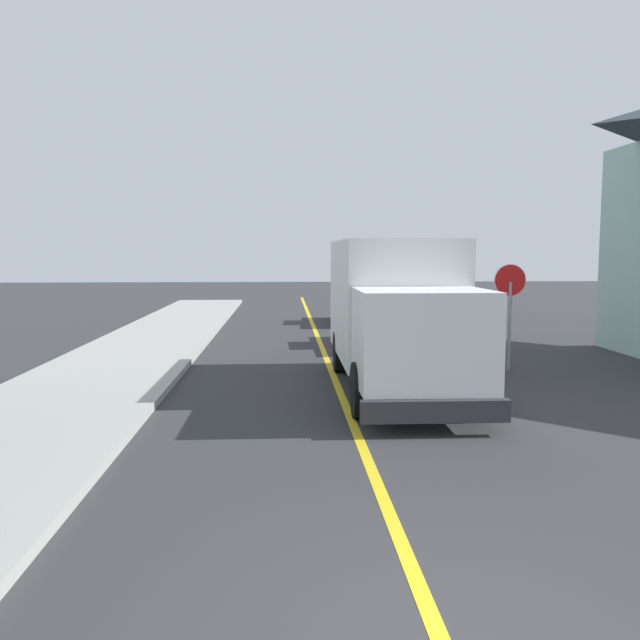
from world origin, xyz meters
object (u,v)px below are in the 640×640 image
at_px(parked_car_near, 383,320).
at_px(stop_sign, 510,296).
at_px(box_truck, 396,307).
at_px(parked_car_mid, 355,304).

distance_m(parked_car_near, stop_sign, 5.27).
bearing_deg(box_truck, parked_car_near, 83.89).
bearing_deg(parked_car_near, stop_sign, -61.22).
distance_m(box_truck, parked_car_near, 6.60).
relative_size(box_truck, parked_car_near, 1.63).
xyz_separation_m(parked_car_near, parked_car_mid, (-0.16, 6.70, 0.00)).
bearing_deg(stop_sign, parked_car_near, 118.78).
xyz_separation_m(box_truck, parked_car_mid, (0.53, 13.19, -0.97)).
height_order(box_truck, parked_car_near, box_truck).
bearing_deg(stop_sign, parked_car_mid, 103.27).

